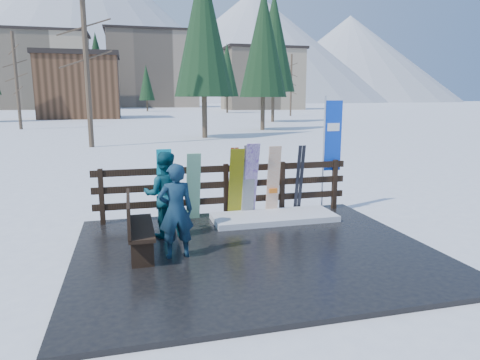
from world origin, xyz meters
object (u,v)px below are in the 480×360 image
object	(u,v)px
bench	(136,224)
person_front	(176,211)
snowboard_3	(251,180)
snowboard_4	(249,181)
snowboard_0	(165,186)
rental_flag	(331,140)
snowboard_1	(193,187)
person_back	(165,195)
snowboard_5	(273,181)
snowboard_2	(236,183)

from	to	relation	value
bench	person_front	size ratio (longest dim) A/B	0.97
bench	person_front	world-z (taller)	person_front
snowboard_3	bench	bearing A→B (deg)	-144.78
snowboard_3	snowboard_4	size ratio (longest dim) A/B	1.05
snowboard_0	rental_flag	bearing A→B (deg)	4.04
snowboard_1	person_back	xyz separation A→B (m)	(-0.66, -0.90, 0.07)
person_front	person_back	distance (m)	1.13
bench	person_front	xyz separation A→B (m)	(0.63, -0.30, 0.26)
snowboard_5	snowboard_3	bearing A→B (deg)	180.00
bench	rental_flag	world-z (taller)	rental_flag
bench	snowboard_2	xyz separation A→B (m)	(2.12, 1.73, 0.24)
snowboard_5	rental_flag	xyz separation A→B (m)	(1.47, 0.27, 0.83)
snowboard_3	person_back	xyz separation A→B (m)	(-1.91, -0.90, -0.01)
snowboard_0	person_back	xyz separation A→B (m)	(-0.07, -0.90, 0.02)
snowboard_1	snowboard_4	distance (m)	1.20
snowboard_2	snowboard_5	xyz separation A→B (m)	(0.84, -0.00, 0.01)
snowboard_2	snowboard_3	size ratio (longest dim) A/B	0.93
snowboard_1	rental_flag	size ratio (longest dim) A/B	0.58
snowboard_4	snowboard_5	size ratio (longest dim) A/B	1.02
bench	snowboard_2	world-z (taller)	snowboard_2
snowboard_4	person_back	size ratio (longest dim) A/B	1.00
snowboard_0	rental_flag	xyz separation A→B (m)	(3.82, 0.27, 0.83)
bench	rental_flag	size ratio (longest dim) A/B	0.58
snowboard_4	snowboard_2	bearing A→B (deg)	180.00
snowboard_5	bench	bearing A→B (deg)	-149.69
snowboard_3	person_front	size ratio (longest dim) A/B	1.08
snowboard_4	rental_flag	world-z (taller)	rental_flag
bench	person_back	xyz separation A→B (m)	(0.55, 0.83, 0.28)
snowboard_2	person_back	size ratio (longest dim) A/B	0.97
person_front	snowboard_0	bearing A→B (deg)	-92.95
snowboard_3	rental_flag	size ratio (longest dim) A/B	0.64
bench	snowboard_2	distance (m)	2.75
bench	rental_flag	bearing A→B (deg)	24.30
snowboard_1	snowboard_4	xyz separation A→B (m)	(1.20, 0.00, 0.06)
snowboard_5	snowboard_4	bearing A→B (deg)	180.00
snowboard_1	snowboard_5	xyz separation A→B (m)	(1.76, 0.00, 0.05)
bench	snowboard_2	size ratio (longest dim) A/B	0.97
rental_flag	person_back	bearing A→B (deg)	-163.25
bench	snowboard_5	distance (m)	3.45
snowboard_3	rental_flag	world-z (taller)	rental_flag
snowboard_1	snowboard_2	size ratio (longest dim) A/B	0.97
snowboard_2	snowboard_5	bearing A→B (deg)	-0.00
bench	person_back	distance (m)	1.04
snowboard_1	snowboard_0	bearing A→B (deg)	180.00
snowboard_0	snowboard_3	size ratio (longest dim) A/B	0.93
snowboard_1	bench	bearing A→B (deg)	-124.89
snowboard_4	snowboard_3	bearing A→B (deg)	0.00
snowboard_2	snowboard_3	distance (m)	0.34
person_back	snowboard_1	bearing A→B (deg)	-118.11
snowboard_1	rental_flag	world-z (taller)	rental_flag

